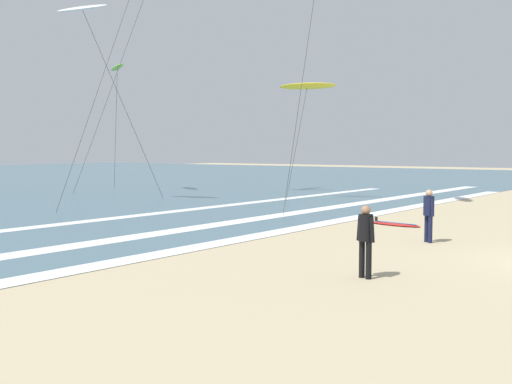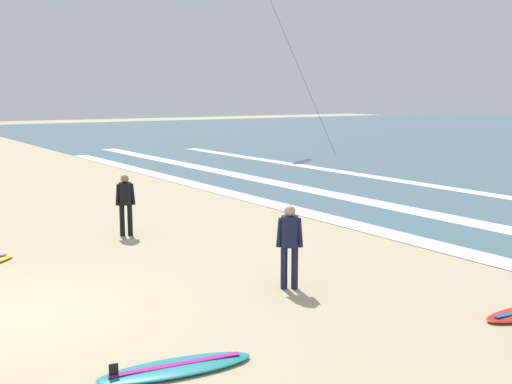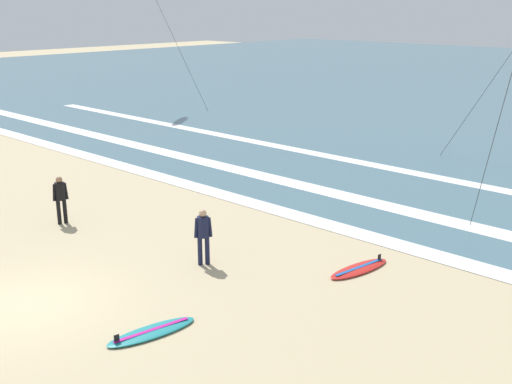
# 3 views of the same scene
# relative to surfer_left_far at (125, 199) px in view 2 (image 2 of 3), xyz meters

# --- Properties ---
(ground_plane) EXTENTS (160.00, 160.00, 0.00)m
(ground_plane) POSITION_rel_surfer_left_far_xyz_m (4.54, -3.63, -0.96)
(ground_plane) COLOR tan
(wave_foam_shoreline) EXTENTS (51.61, 0.86, 0.01)m
(wave_foam_shoreline) POSITION_rel_surfer_left_far_xyz_m (4.14, 5.79, -0.94)
(wave_foam_shoreline) COLOR white
(wave_foam_shoreline) RESTS_ON ocean_surface
(wave_foam_mid_break) EXTENTS (59.76, 0.97, 0.01)m
(wave_foam_mid_break) POSITION_rel_surfer_left_far_xyz_m (4.86, 8.78, -0.94)
(wave_foam_mid_break) COLOR white
(wave_foam_mid_break) RESTS_ON ocean_surface
(surfer_left_far) EXTENTS (0.32, 0.51, 1.60)m
(surfer_left_far) POSITION_rel_surfer_left_far_xyz_m (0.00, 0.00, 0.00)
(surfer_left_far) COLOR black
(surfer_left_far) RESTS_ON ground
(surfer_left_near) EXTENTS (0.37, 0.46, 1.60)m
(surfer_left_near) POSITION_rel_surfer_left_far_xyz_m (5.88, 0.87, 0.00)
(surfer_left_near) COLOR #141938
(surfer_left_near) RESTS_ON ground
(surfboard_right_spare) EXTENTS (0.98, 2.17, 0.25)m
(surfboard_right_spare) POSITION_rel_surfer_left_far_xyz_m (7.84, -2.47, -0.91)
(surfboard_right_spare) COLOR teal
(surfboard_right_spare) RESTS_ON ground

